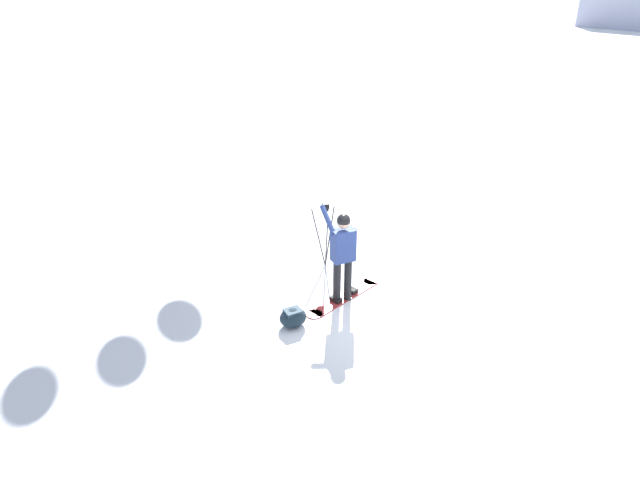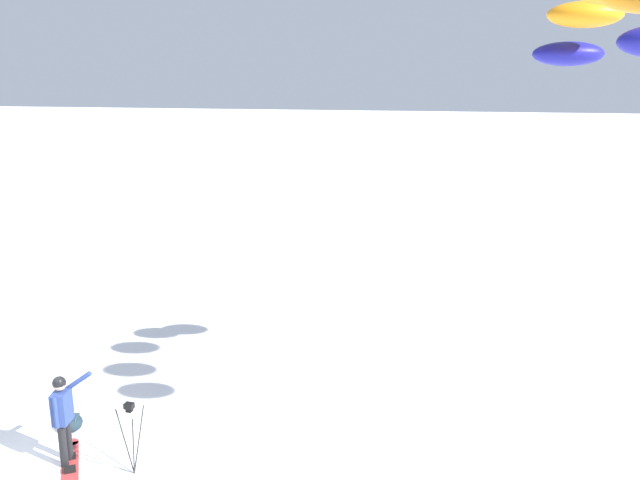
% 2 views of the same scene
% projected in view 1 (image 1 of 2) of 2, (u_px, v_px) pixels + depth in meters
% --- Properties ---
extents(ground_plane, '(300.00, 300.00, 0.00)m').
position_uv_depth(ground_plane, '(383.00, 315.00, 10.21)').
color(ground_plane, white).
extents(snowboarder, '(0.58, 0.65, 1.77)m').
position_uv_depth(snowboarder, '(343.00, 249.00, 10.16)').
color(snowboarder, black).
rests_on(snowboarder, ground_plane).
extents(snowboard, '(1.60, 1.21, 0.10)m').
position_uv_depth(snowboard, '(344.00, 296.00, 10.72)').
color(snowboard, '#B23333').
rests_on(snowboard, ground_plane).
extents(gear_bag_large, '(0.56, 0.51, 0.32)m').
position_uv_depth(gear_bag_large, '(293.00, 317.00, 9.84)').
color(gear_bag_large, '#192833').
rests_on(gear_bag_large, ground_plane).
extents(camera_tripod, '(0.50, 0.50, 1.39)m').
position_uv_depth(camera_tripod, '(325.00, 222.00, 11.39)').
color(camera_tripod, '#262628').
rests_on(camera_tripod, ground_plane).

